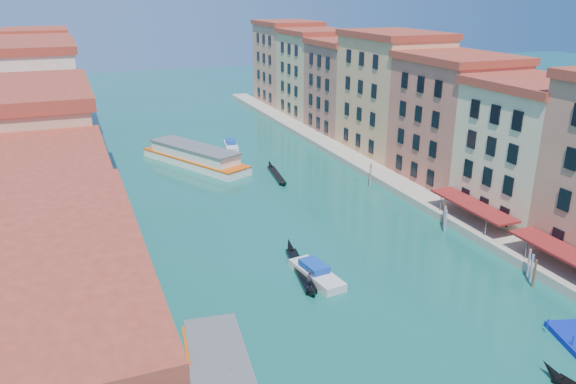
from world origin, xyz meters
The scene contains 9 objects.
left_bank_palazzos centered at (-26.00, 64.68, 9.71)m, with size 12.80×128.40×21.00m.
right_bank_palazzos centered at (30.00, 65.00, 9.75)m, with size 12.80×128.40×21.00m.
quay centered at (22.00, 65.00, 0.50)m, with size 4.00×140.00×1.00m, color #B0A58E.
mooring_poles_right centered at (19.10, 28.80, 1.30)m, with size 1.44×54.24×3.20m.
vaporetto_far centered at (-3.04, 77.38, 1.46)m, with size 14.31×21.63×3.24m.
gondola_fore centered at (-1.40, 36.07, 0.42)m, with size 3.00×12.33×2.47m.
gondola_far centered at (7.38, 66.75, 0.34)m, with size 2.45×11.56×1.64m.
motorboat_mid centered at (-0.42, 34.35, 0.59)m, with size 3.28×7.61×1.52m.
motorboat_far centered at (5.52, 85.51, 0.55)m, with size 3.35×7.10×1.41m.
Camera 1 is at (-21.48, -11.23, 27.18)m, focal length 35.00 mm.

